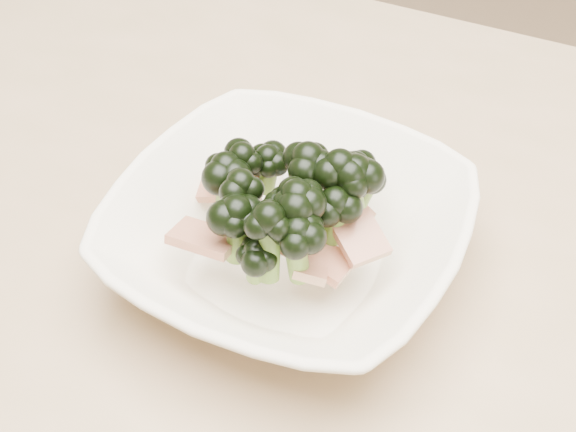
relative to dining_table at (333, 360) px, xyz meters
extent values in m
cube|color=tan|center=(0.00, 0.00, 0.08)|extent=(1.20, 0.80, 0.04)
cylinder|color=tan|center=(-0.55, 0.35, -0.30)|extent=(0.06, 0.06, 0.71)
imported|color=white|center=(-0.04, 0.00, 0.13)|extent=(0.26, 0.26, 0.06)
cylinder|color=#527326|center=(-0.01, 0.06, 0.14)|extent=(0.02, 0.02, 0.03)
ellipsoid|color=black|center=(-0.01, 0.06, 0.16)|extent=(0.04, 0.04, 0.03)
cylinder|color=#527326|center=(-0.04, -0.05, 0.14)|extent=(0.02, 0.02, 0.03)
ellipsoid|color=black|center=(-0.04, -0.05, 0.16)|extent=(0.03, 0.03, 0.02)
cylinder|color=#527326|center=(0.00, 0.02, 0.16)|extent=(0.02, 0.02, 0.05)
ellipsoid|color=black|center=(0.00, 0.02, 0.19)|extent=(0.04, 0.04, 0.03)
cylinder|color=#527326|center=(-0.01, 0.00, 0.16)|extent=(0.02, 0.02, 0.03)
ellipsoid|color=black|center=(-0.01, 0.00, 0.18)|extent=(0.04, 0.04, 0.03)
cylinder|color=#527326|center=(-0.02, -0.04, 0.16)|extent=(0.02, 0.02, 0.04)
ellipsoid|color=black|center=(-0.02, -0.04, 0.18)|extent=(0.04, 0.04, 0.03)
cylinder|color=#527326|center=(-0.03, -0.02, 0.17)|extent=(0.02, 0.02, 0.04)
ellipsoid|color=black|center=(-0.03, -0.02, 0.19)|extent=(0.04, 0.04, 0.03)
cylinder|color=#527326|center=(-0.09, 0.02, 0.15)|extent=(0.01, 0.02, 0.03)
ellipsoid|color=black|center=(-0.09, 0.02, 0.17)|extent=(0.03, 0.03, 0.03)
cylinder|color=#527326|center=(-0.01, 0.04, 0.15)|extent=(0.02, 0.02, 0.05)
ellipsoid|color=black|center=(-0.01, 0.04, 0.18)|extent=(0.04, 0.04, 0.03)
cylinder|color=#527326|center=(-0.03, -0.04, 0.16)|extent=(0.02, 0.03, 0.05)
ellipsoid|color=black|center=(-0.03, -0.04, 0.19)|extent=(0.04, 0.04, 0.03)
cylinder|color=#527326|center=(0.00, 0.04, 0.15)|extent=(0.03, 0.02, 0.04)
ellipsoid|color=black|center=(0.00, 0.04, 0.17)|extent=(0.04, 0.04, 0.03)
cylinder|color=#527326|center=(-0.08, 0.04, 0.15)|extent=(0.02, 0.02, 0.03)
ellipsoid|color=black|center=(-0.08, 0.04, 0.17)|extent=(0.03, 0.03, 0.03)
cylinder|color=#527326|center=(-0.10, 0.01, 0.15)|extent=(0.02, 0.02, 0.04)
ellipsoid|color=black|center=(-0.10, 0.01, 0.17)|extent=(0.04, 0.04, 0.03)
cylinder|color=#527326|center=(-0.04, 0.02, 0.17)|extent=(0.02, 0.02, 0.04)
ellipsoid|color=black|center=(-0.04, 0.02, 0.19)|extent=(0.04, 0.04, 0.03)
cylinder|color=#527326|center=(-0.06, -0.04, 0.15)|extent=(0.02, 0.02, 0.04)
ellipsoid|color=black|center=(-0.06, -0.04, 0.18)|extent=(0.04, 0.04, 0.03)
cylinder|color=#527326|center=(-0.04, -0.01, 0.16)|extent=(0.01, 0.02, 0.03)
ellipsoid|color=black|center=(-0.04, -0.01, 0.18)|extent=(0.03, 0.03, 0.02)
cylinder|color=#527326|center=(-0.10, 0.03, 0.14)|extent=(0.02, 0.02, 0.03)
ellipsoid|color=black|center=(-0.10, 0.03, 0.15)|extent=(0.03, 0.03, 0.02)
cylinder|color=#527326|center=(-0.01, 0.02, 0.16)|extent=(0.02, 0.03, 0.05)
ellipsoid|color=black|center=(-0.01, 0.02, 0.19)|extent=(0.04, 0.04, 0.03)
cylinder|color=#527326|center=(-0.07, -0.02, 0.16)|extent=(0.02, 0.02, 0.03)
ellipsoid|color=black|center=(-0.07, -0.02, 0.18)|extent=(0.03, 0.03, 0.03)
cube|color=maroon|center=(-0.01, 0.04, 0.14)|extent=(0.05, 0.05, 0.02)
cube|color=maroon|center=(-0.01, -0.03, 0.14)|extent=(0.04, 0.05, 0.02)
cube|color=maroon|center=(-0.10, 0.03, 0.14)|extent=(0.06, 0.05, 0.02)
cube|color=maroon|center=(-0.01, -0.02, 0.14)|extent=(0.06, 0.04, 0.02)
cube|color=maroon|center=(-0.09, -0.04, 0.15)|extent=(0.05, 0.03, 0.01)
cube|color=maroon|center=(0.01, 0.00, 0.15)|extent=(0.05, 0.05, 0.02)
camera|label=1|loc=(0.13, -0.37, 0.55)|focal=50.00mm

